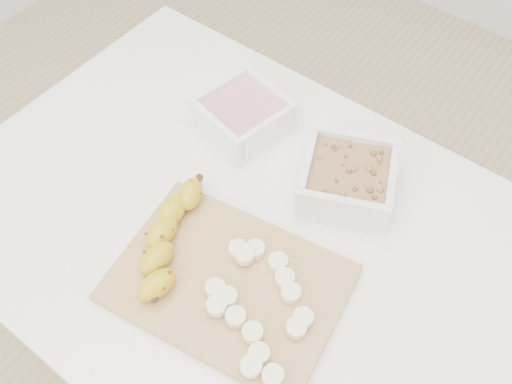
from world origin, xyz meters
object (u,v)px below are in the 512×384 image
Objects in this scene: bowl_yogurt at (243,114)px; bowl_granola at (347,178)px; table at (246,254)px; cutting_board at (228,283)px; banana at (169,239)px.

bowl_granola is (0.23, -0.01, 0.00)m from bowl_yogurt.
cutting_board is (0.05, -0.10, 0.10)m from table.
table is at bearing -120.52° from bowl_granola.
bowl_yogurt reaches higher than cutting_board.
cutting_board is (0.18, -0.27, -0.03)m from bowl_yogurt.
bowl_yogurt is 0.48× the size of cutting_board.
banana reaches higher than cutting_board.
cutting_board is (-0.05, -0.26, -0.03)m from bowl_granola.
bowl_granola is 0.58× the size of cutting_board.
table is 0.18m from banana.
bowl_granola reaches higher than cutting_board.
bowl_granola is 0.26m from cutting_board.
bowl_yogurt is 0.23m from bowl_granola.
cutting_board is 1.54× the size of banana.
cutting_board is at bearing -55.91° from bowl_yogurt.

